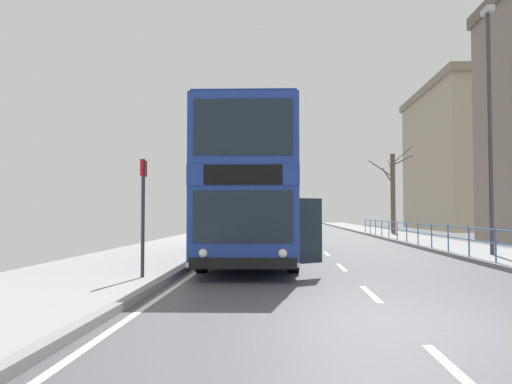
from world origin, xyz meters
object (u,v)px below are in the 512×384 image
(street_lamp_far_side, at_px, (490,112))
(background_building_01, at_px, (483,158))
(double_decker_bus_main, at_px, (252,191))
(bus_stop_sign_near, at_px, (143,204))
(bare_tree_far_00, at_px, (393,191))

(street_lamp_far_side, bearing_deg, background_building_01, 69.13)
(double_decker_bus_main, xyz_separation_m, bus_stop_sign_near, (-2.08, -5.53, -0.54))
(street_lamp_far_side, relative_size, background_building_01, 0.49)
(bare_tree_far_00, xyz_separation_m, background_building_01, (11.13, 11.89, 3.64))
(background_building_01, bearing_deg, double_decker_bus_main, -121.70)
(bus_stop_sign_near, xyz_separation_m, bare_tree_far_00, (11.13, 26.31, 1.44))
(street_lamp_far_side, bearing_deg, bare_tree_far_00, 87.35)
(double_decker_bus_main, height_order, background_building_01, background_building_01)
(bare_tree_far_00, bearing_deg, background_building_01, 46.90)
(bus_stop_sign_near, xyz_separation_m, street_lamp_far_side, (10.22, 6.63, 3.28))
(bus_stop_sign_near, relative_size, bare_tree_far_00, 0.43)
(double_decker_bus_main, distance_m, bare_tree_far_00, 22.69)
(double_decker_bus_main, xyz_separation_m, street_lamp_far_side, (8.14, 1.10, 2.74))
(bare_tree_far_00, bearing_deg, bus_stop_sign_near, -112.93)
(bus_stop_sign_near, bearing_deg, double_decker_bus_main, 69.40)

